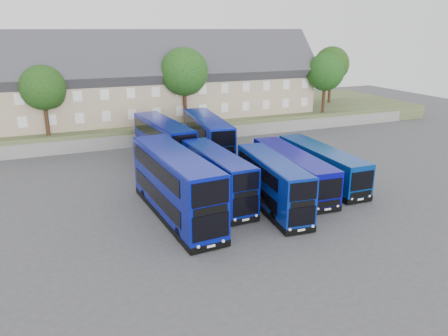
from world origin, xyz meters
TOP-DOWN VIEW (x-y plane):
  - ground at (0.00, 0.00)m, footprint 120.00×120.00m
  - retaining_wall at (0.00, 24.00)m, footprint 70.00×0.40m
  - earth_bank at (0.00, 34.00)m, footprint 80.00×20.00m
  - terrace_row at (-3.00, 30.00)m, footprint 48.00×10.40m
  - dd_front_left at (-5.92, 2.95)m, footprint 3.62×12.31m
  - dd_front_mid at (-2.02, 4.67)m, footprint 2.70×10.18m
  - dd_front_right at (1.33, 1.63)m, footprint 3.11×10.05m
  - dd_rear_left at (-3.42, 15.71)m, footprint 3.55×11.54m
  - dd_rear_right at (1.33, 15.74)m, footprint 3.72×11.57m
  - coach_east_a at (5.01, 4.83)m, footprint 3.23×11.86m
  - coach_east_b at (8.31, 5.39)m, footprint 2.59×11.50m
  - tree_west at (-13.85, 25.10)m, footprint 4.80×4.80m
  - tree_mid at (2.15, 25.60)m, footprint 5.76×5.76m
  - tree_east at (22.15, 25.10)m, footprint 5.12×5.12m
  - tree_far at (28.15, 32.10)m, footprint 5.44×5.44m

SIDE VIEW (x-z plane):
  - ground at x=0.00m, z-range 0.00..0.00m
  - retaining_wall at x=0.00m, z-range 0.00..1.50m
  - earth_bank at x=0.00m, z-range 0.00..2.00m
  - coach_east_b at x=8.31m, z-range -0.03..3.10m
  - coach_east_a at x=5.01m, z-range -0.03..3.17m
  - dd_front_right at x=1.33m, z-range -0.04..3.89m
  - dd_front_mid at x=-2.02m, z-range -0.04..3.97m
  - dd_rear_left at x=-3.42m, z-range -0.04..4.48m
  - dd_rear_right at x=1.33m, z-range -0.04..4.48m
  - dd_front_left at x=-5.92m, z-range -0.04..4.79m
  - terrace_row at x=-3.00m, z-range 1.00..12.20m
  - tree_west at x=-13.85m, z-range 3.23..10.88m
  - tree_east at x=22.15m, z-range 3.31..11.47m
  - tree_far at x=28.15m, z-range 3.39..12.06m
  - tree_mid at x=2.15m, z-range 3.48..12.66m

